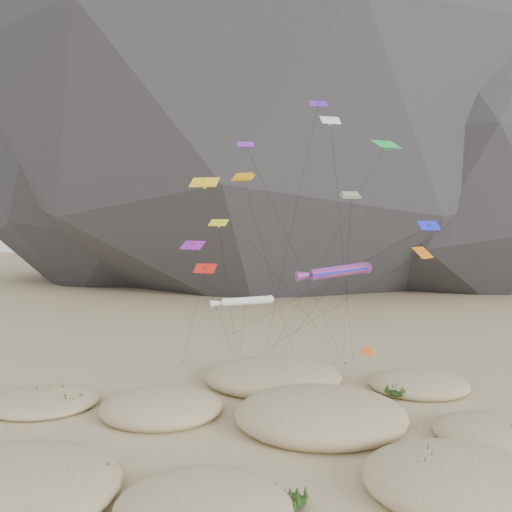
{
  "coord_description": "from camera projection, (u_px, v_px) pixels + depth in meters",
  "views": [
    {
      "loc": [
        -2.83,
        -37.79,
        18.04
      ],
      "look_at": [
        -2.52,
        12.0,
        14.55
      ],
      "focal_mm": 35.0,
      "sensor_mm": 36.0,
      "label": 1
    }
  ],
  "objects": [
    {
      "name": "multi_parafoil",
      "position": [
        351.0,
        199.0,
        48.36
      ],
      "size": [
        3.69,
        17.53,
        20.92
      ],
      "color": "orange",
      "rests_on": "ground"
    },
    {
      "name": "white_tube_kite",
      "position": [
        244.0,
        301.0,
        49.38
      ],
      "size": [
        6.3,
        11.25,
        10.75
      ],
      "color": "white",
      "rests_on": "ground"
    },
    {
      "name": "delta_kites",
      "position": [
        301.0,
        208.0,
        48.42
      ],
      "size": [
        25.61,
        20.66,
        30.48
      ],
      "color": "#1B28EC",
      "rests_on": "ground"
    },
    {
      "name": "kite_stakes",
      "position": [
        285.0,
        362.0,
        63.18
      ],
      "size": [
        22.2,
        4.87,
        0.3
      ],
      "color": "#3F2D1E",
      "rests_on": "ground"
    },
    {
      "name": "ground",
      "position": [
        289.0,
        452.0,
        38.98
      ],
      "size": [
        500.0,
        500.0,
        0.0
      ],
      "primitive_type": "plane",
      "color": "#CCB789",
      "rests_on": "ground"
    },
    {
      "name": "rock_headland",
      "position": [
        283.0,
        42.0,
        152.35
      ],
      "size": [
        226.37,
        148.64,
        177.5
      ],
      "color": "black",
      "rests_on": "ground"
    },
    {
      "name": "dune_grass",
      "position": [
        275.0,
        417.0,
        43.73
      ],
      "size": [
        44.52,
        29.08,
        1.54
      ],
      "color": "black",
      "rests_on": "ground"
    },
    {
      "name": "dunes",
      "position": [
        259.0,
        424.0,
        42.71
      ],
      "size": [
        50.87,
        36.57,
        3.68
      ],
      "color": "#CCB789",
      "rests_on": "ground"
    },
    {
      "name": "rainbow_tube_kite",
      "position": [
        336.0,
        271.0,
        47.08
      ],
      "size": [
        8.54,
        17.4,
        14.15
      ],
      "color": "red",
      "rests_on": "ground"
    },
    {
      "name": "orange_parafoil",
      "position": [
        244.0,
        180.0,
        54.13
      ],
      "size": [
        7.91,
        12.88,
        23.29
      ],
      "color": "orange",
      "rests_on": "ground"
    }
  ]
}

